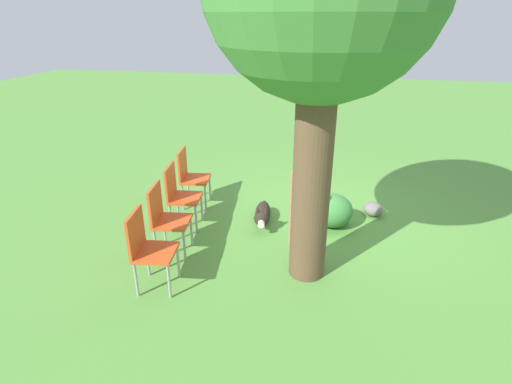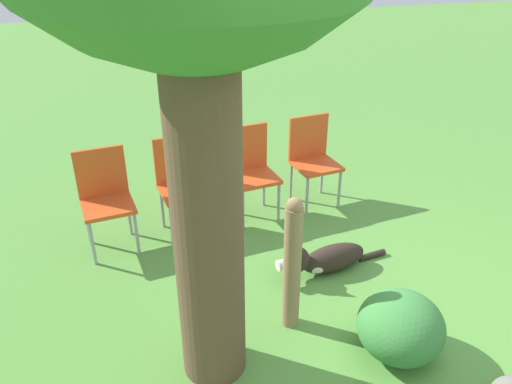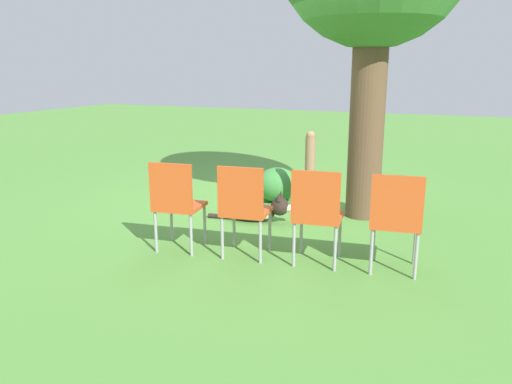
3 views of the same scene
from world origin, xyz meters
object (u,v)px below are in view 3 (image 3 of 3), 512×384
(red_chair_1, at_px, (244,205))
(red_chair_2, at_px, (317,211))
(fence_post, at_px, (310,173))
(red_chair_0, at_px, (176,200))
(dog, at_px, (259,211))
(red_chair_3, at_px, (396,217))

(red_chair_1, distance_m, red_chair_2, 0.70)
(fence_post, height_order, red_chair_2, fence_post)
(red_chair_0, bearing_deg, red_chair_2, -89.43)
(dog, distance_m, fence_post, 0.80)
(red_chair_1, height_order, red_chair_3, same)
(red_chair_3, bearing_deg, fence_post, 33.34)
(fence_post, distance_m, red_chair_0, 1.93)
(fence_post, xyz_separation_m, red_chair_1, (1.64, -0.15, -0.01))
(red_chair_1, bearing_deg, red_chair_3, -89.43)
(fence_post, xyz_separation_m, red_chair_0, (1.73, -0.85, -0.01))
(fence_post, relative_size, red_chair_3, 1.15)
(red_chair_1, distance_m, red_chair_3, 1.40)
(red_chair_3, bearing_deg, red_chair_2, 90.57)
(dog, relative_size, red_chair_2, 1.17)
(fence_post, relative_size, red_chair_1, 1.15)
(fence_post, distance_m, red_chair_2, 1.64)
(fence_post, xyz_separation_m, red_chair_3, (1.45, 1.24, -0.01))
(fence_post, bearing_deg, red_chair_2, 19.33)
(red_chair_0, bearing_deg, red_chair_1, -89.43)
(red_chair_0, height_order, red_chair_1, same)
(red_chair_1, bearing_deg, red_chair_0, 90.57)
(dog, relative_size, fence_post, 1.01)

